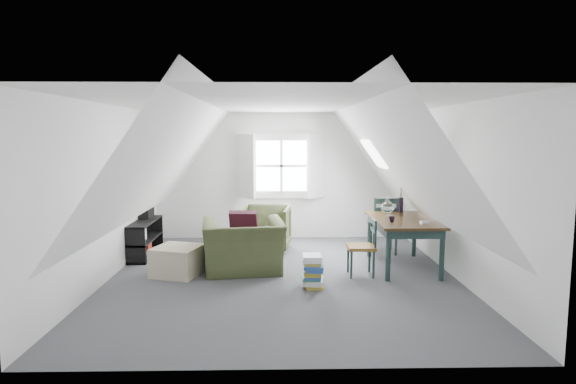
{
  "coord_description": "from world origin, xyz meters",
  "views": [
    {
      "loc": [
        -0.07,
        -6.8,
        2.07
      ],
      "look_at": [
        0.09,
        0.6,
        1.18
      ],
      "focal_mm": 30.0,
      "sensor_mm": 36.0,
      "label": 1
    }
  ],
  "objects_px": {
    "dining_chair_near": "(363,246)",
    "media_shelf": "(142,241)",
    "armchair_far": "(265,250)",
    "armchair_near": "(244,271)",
    "dining_table": "(403,225)",
    "ottoman": "(178,261)",
    "magazine_stack": "(313,271)",
    "dining_chair_far": "(383,224)"
  },
  "relations": [
    {
      "from": "dining_chair_far",
      "to": "dining_chair_near",
      "type": "bearing_deg",
      "value": 69.18
    },
    {
      "from": "armchair_far",
      "to": "armchair_near",
      "type": "bearing_deg",
      "value": -95.33
    },
    {
      "from": "armchair_near",
      "to": "media_shelf",
      "type": "height_order",
      "value": "media_shelf"
    },
    {
      "from": "armchair_near",
      "to": "dining_chair_far",
      "type": "bearing_deg",
      "value": -163.35
    },
    {
      "from": "dining_chair_near",
      "to": "media_shelf",
      "type": "distance_m",
      "value": 3.76
    },
    {
      "from": "dining_table",
      "to": "magazine_stack",
      "type": "distance_m",
      "value": 1.8
    },
    {
      "from": "armchair_far",
      "to": "dining_chair_far",
      "type": "height_order",
      "value": "dining_chair_far"
    },
    {
      "from": "armchair_far",
      "to": "magazine_stack",
      "type": "bearing_deg",
      "value": -64.12
    },
    {
      "from": "dining_chair_near",
      "to": "magazine_stack",
      "type": "xyz_separation_m",
      "value": [
        -0.78,
        -0.54,
        -0.22
      ]
    },
    {
      "from": "ottoman",
      "to": "magazine_stack",
      "type": "relative_size",
      "value": 1.45
    },
    {
      "from": "armchair_far",
      "to": "media_shelf",
      "type": "relative_size",
      "value": 0.74
    },
    {
      "from": "magazine_stack",
      "to": "dining_chair_near",
      "type": "bearing_deg",
      "value": 34.49
    },
    {
      "from": "armchair_near",
      "to": "dining_chair_far",
      "type": "distance_m",
      "value": 2.64
    },
    {
      "from": "armchair_near",
      "to": "media_shelf",
      "type": "bearing_deg",
      "value": -35.17
    },
    {
      "from": "armchair_near",
      "to": "armchair_far",
      "type": "height_order",
      "value": "armchair_far"
    },
    {
      "from": "armchair_near",
      "to": "armchair_far",
      "type": "relative_size",
      "value": 1.35
    },
    {
      "from": "armchair_near",
      "to": "ottoman",
      "type": "relative_size",
      "value": 1.88
    },
    {
      "from": "dining_chair_far",
      "to": "dining_chair_near",
      "type": "height_order",
      "value": "dining_chair_far"
    },
    {
      "from": "dining_chair_far",
      "to": "dining_chair_near",
      "type": "xyz_separation_m",
      "value": [
        -0.58,
        -1.31,
        -0.08
      ]
    },
    {
      "from": "armchair_near",
      "to": "ottoman",
      "type": "distance_m",
      "value": 0.99
    },
    {
      "from": "armchair_near",
      "to": "dining_table",
      "type": "relative_size",
      "value": 0.77
    },
    {
      "from": "dining_table",
      "to": "media_shelf",
      "type": "xyz_separation_m",
      "value": [
        -4.25,
        0.77,
        -0.4
      ]
    },
    {
      "from": "ottoman",
      "to": "dining_chair_far",
      "type": "xyz_separation_m",
      "value": [
        3.32,
        1.22,
        0.31
      ]
    },
    {
      "from": "armchair_near",
      "to": "dining_chair_near",
      "type": "height_order",
      "value": "dining_chair_near"
    },
    {
      "from": "ottoman",
      "to": "media_shelf",
      "type": "height_order",
      "value": "media_shelf"
    },
    {
      "from": "armchair_near",
      "to": "media_shelf",
      "type": "distance_m",
      "value": 2.03
    },
    {
      "from": "media_shelf",
      "to": "armchair_far",
      "type": "bearing_deg",
      "value": 15.2
    },
    {
      "from": "ottoman",
      "to": "magazine_stack",
      "type": "bearing_deg",
      "value": -17.74
    },
    {
      "from": "dining_chair_far",
      "to": "dining_chair_near",
      "type": "relative_size",
      "value": 1.18
    },
    {
      "from": "dining_table",
      "to": "ottoman",
      "type": "bearing_deg",
      "value": -175.72
    },
    {
      "from": "armchair_far",
      "to": "magazine_stack",
      "type": "height_order",
      "value": "magazine_stack"
    },
    {
      "from": "armchair_near",
      "to": "armchair_far",
      "type": "bearing_deg",
      "value": -110.14
    },
    {
      "from": "dining_chair_far",
      "to": "media_shelf",
      "type": "relative_size",
      "value": 0.84
    },
    {
      "from": "dining_chair_far",
      "to": "magazine_stack",
      "type": "height_order",
      "value": "dining_chair_far"
    },
    {
      "from": "armchair_far",
      "to": "ottoman",
      "type": "distance_m",
      "value": 1.94
    },
    {
      "from": "media_shelf",
      "to": "magazine_stack",
      "type": "relative_size",
      "value": 2.71
    },
    {
      "from": "ottoman",
      "to": "armchair_far",
      "type": "bearing_deg",
      "value": 49.55
    },
    {
      "from": "armchair_far",
      "to": "dining_chair_near",
      "type": "distance_m",
      "value": 2.2
    },
    {
      "from": "media_shelf",
      "to": "dining_table",
      "type": "bearing_deg",
      "value": -5.54
    },
    {
      "from": "dining_table",
      "to": "dining_chair_near",
      "type": "xyz_separation_m",
      "value": [
        -0.69,
        -0.4,
        -0.23
      ]
    },
    {
      "from": "armchair_far",
      "to": "dining_table",
      "type": "relative_size",
      "value": 0.57
    },
    {
      "from": "ottoman",
      "to": "dining_chair_far",
      "type": "relative_size",
      "value": 0.64
    }
  ]
}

